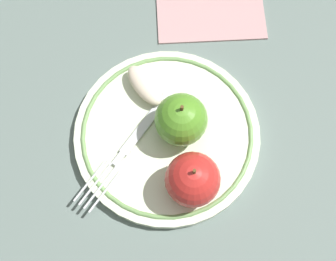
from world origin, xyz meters
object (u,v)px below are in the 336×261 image
Objects in this scene: apple_second_whole at (193,180)px; napkin_folded at (210,4)px; apple_slice_front at (142,86)px; plate at (168,138)px; apple_red_whole at (181,119)px; fork at (130,144)px.

apple_second_whole is 0.47× the size of napkin_folded.
apple_slice_front is 0.18m from napkin_folded.
plate reaches higher than napkin_folded.
apple_red_whole is 0.21m from napkin_folded.
plate is 0.05m from fork.
apple_second_whole reaches higher than plate.
apple_slice_front is 0.43× the size of napkin_folded.
apple_red_whole is at bearing -95.84° from apple_second_whole.
apple_red_whole is (-0.02, -0.01, 0.04)m from plate.
apple_red_whole and apple_second_whole have the same top height.
fork is (0.05, -0.00, 0.01)m from plate.
apple_red_whole is at bearing 61.33° from napkin_folded.
apple_slice_front is (0.03, -0.07, -0.02)m from apple_red_whole.
apple_slice_front is at bearing 40.83° from napkin_folded.
apple_slice_front is (0.03, -0.15, -0.02)m from apple_second_whole.
apple_slice_front is at bearing -155.51° from fork.
napkin_folded is at bearing -171.19° from fork.
plate is 0.08m from apple_second_whole.
apple_red_whole reaches higher than napkin_folded.
fork is (0.07, 0.00, -0.03)m from apple_red_whole.
napkin_folded is at bearing -118.67° from apple_red_whole.
plate is 1.55× the size of napkin_folded.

